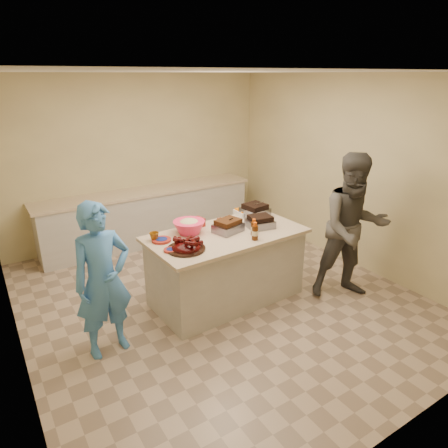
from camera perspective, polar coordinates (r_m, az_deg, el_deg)
room at (r=5.19m, az=-0.90°, el=-10.45°), size 4.50×5.00×2.70m
back_counter at (r=6.80m, az=-10.71°, el=1.14°), size 3.60×0.64×0.90m
island at (r=5.17m, az=0.30°, el=-10.52°), size 1.93×1.08×0.89m
rib_platter at (r=4.35m, az=-5.41°, el=-3.67°), size 0.50×0.50×0.17m
pulled_pork_tray at (r=4.81m, az=0.58°, el=-1.11°), size 0.38×0.33×0.10m
brisket_tray at (r=4.97m, az=5.16°, el=-0.47°), size 0.35×0.31×0.09m
roasting_pan at (r=5.33m, az=4.42°, el=1.03°), size 0.34×0.34×0.12m
coleslaw_bowl at (r=4.79m, az=-4.98°, el=-1.31°), size 0.40×0.40×0.26m
sausage_plate at (r=5.08m, az=0.68°, el=0.08°), size 0.32×0.32×0.05m
mac_cheese_dish at (r=5.43m, az=3.35°, el=1.42°), size 0.32×0.24×0.09m
bbq_bottle_a at (r=4.60m, az=4.42°, el=-2.24°), size 0.07×0.07×0.21m
bbq_bottle_b at (r=4.73m, az=4.24°, el=-1.56°), size 0.07×0.07×0.20m
mustard_bottle at (r=4.80m, az=-4.01°, el=-1.25°), size 0.05×0.05×0.13m
sauce_bowl at (r=4.88m, az=-0.19°, el=-0.79°), size 0.13×0.05×0.13m
plate_stack_large at (r=4.60m, az=-8.92°, el=-2.44°), size 0.23×0.23×0.03m
plate_stack_small at (r=4.34m, az=-7.57°, el=-3.84°), size 0.17×0.17×0.02m
plastic_cup at (r=4.62m, az=-9.90°, el=-2.37°), size 0.11×0.11×0.11m
basket_stack at (r=4.99m, az=-4.11°, el=-0.37°), size 0.22×0.18×0.10m
guest_blue at (r=4.51m, az=-15.82°, el=-16.75°), size 0.76×1.65×0.38m
guest_gray at (r=5.50m, az=16.91°, el=-9.47°), size 1.59×2.04×0.70m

